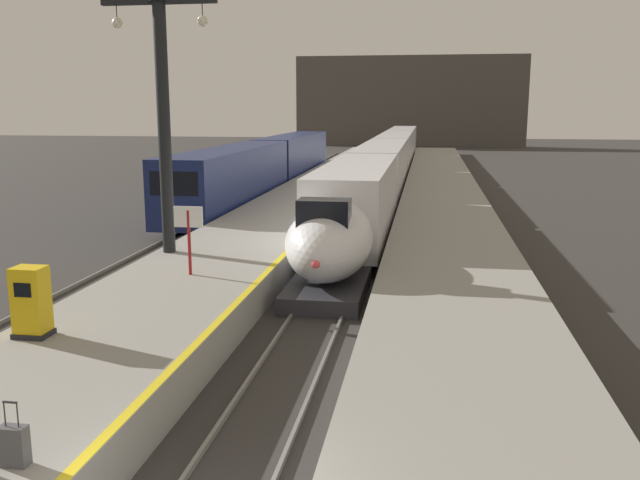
% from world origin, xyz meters
% --- Properties ---
extents(platform_left, '(4.80, 110.00, 1.05)m').
position_xyz_m(platform_left, '(-4.05, 24.75, 0.53)').
color(platform_left, gray).
rests_on(platform_left, ground).
extents(platform_right, '(4.80, 110.00, 1.05)m').
position_xyz_m(platform_right, '(4.05, 24.75, 0.53)').
color(platform_right, gray).
rests_on(platform_right, ground).
extents(platform_left_safety_stripe, '(0.20, 107.80, 0.01)m').
position_xyz_m(platform_left_safety_stripe, '(-1.77, 24.75, 1.05)').
color(platform_left_safety_stripe, yellow).
rests_on(platform_left_safety_stripe, platform_left).
extents(rail_main_left, '(0.08, 110.00, 0.12)m').
position_xyz_m(rail_main_left, '(-0.75, 27.50, 0.06)').
color(rail_main_left, slate).
rests_on(rail_main_left, ground).
extents(rail_main_right, '(0.08, 110.00, 0.12)m').
position_xyz_m(rail_main_right, '(0.75, 27.50, 0.06)').
color(rail_main_right, slate).
rests_on(rail_main_right, ground).
extents(rail_secondary_left, '(0.08, 110.00, 0.12)m').
position_xyz_m(rail_secondary_left, '(-8.85, 27.50, 0.06)').
color(rail_secondary_left, slate).
rests_on(rail_secondary_left, ground).
extents(rail_secondary_right, '(0.08, 110.00, 0.12)m').
position_xyz_m(rail_secondary_right, '(-7.35, 27.50, 0.06)').
color(rail_secondary_right, slate).
rests_on(rail_secondary_right, ground).
extents(highspeed_train_main, '(2.92, 74.59, 3.60)m').
position_xyz_m(highspeed_train_main, '(0.00, 47.41, 1.98)').
color(highspeed_train_main, silver).
rests_on(highspeed_train_main, ground).
extents(regional_train_adjacent, '(2.85, 36.60, 3.80)m').
position_xyz_m(regional_train_adjacent, '(-8.10, 39.12, 2.13)').
color(regional_train_adjacent, '#141E4C').
rests_on(regional_train_adjacent, ground).
extents(station_column_mid, '(4.00, 0.68, 8.81)m').
position_xyz_m(station_column_mid, '(-5.90, 14.63, 6.38)').
color(station_column_mid, black).
rests_on(station_column_mid, platform_left).
extents(rolling_suitcase, '(0.40, 0.22, 0.98)m').
position_xyz_m(rolling_suitcase, '(-2.64, 0.31, 1.35)').
color(rolling_suitcase, '#4C4C51').
rests_on(rolling_suitcase, platform_left).
extents(ticket_machine_yellow, '(0.76, 0.62, 1.60)m').
position_xyz_m(ticket_machine_yellow, '(-5.55, 5.52, 1.79)').
color(ticket_machine_yellow, yellow).
rests_on(ticket_machine_yellow, platform_left).
extents(departure_info_board, '(0.90, 0.10, 2.12)m').
position_xyz_m(departure_info_board, '(-4.02, 11.56, 2.56)').
color(departure_info_board, maroon).
rests_on(departure_info_board, platform_left).
extents(terminus_back_wall, '(36.00, 2.00, 14.00)m').
position_xyz_m(terminus_back_wall, '(0.00, 102.00, 7.00)').
color(terminus_back_wall, '#4C4742').
rests_on(terminus_back_wall, ground).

